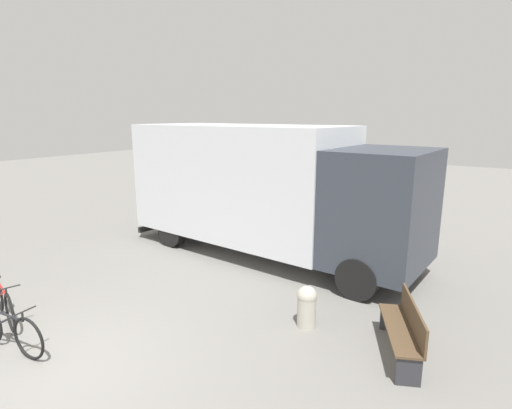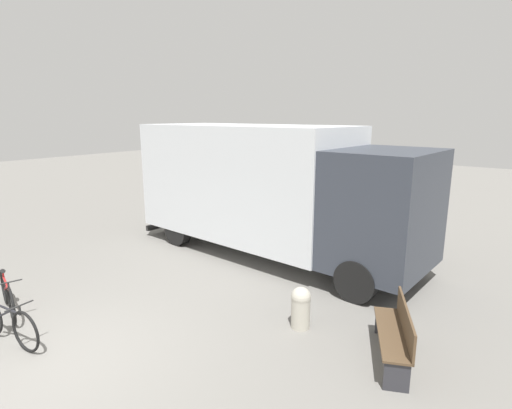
{
  "view_description": "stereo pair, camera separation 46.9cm",
  "coord_description": "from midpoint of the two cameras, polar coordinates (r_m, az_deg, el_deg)",
  "views": [
    {
      "loc": [
        5.12,
        -2.72,
        3.63
      ],
      "look_at": [
        0.54,
        4.25,
        1.76
      ],
      "focal_mm": 28.0,
      "sensor_mm": 36.0,
      "label": 1
    },
    {
      "loc": [
        5.5,
        -2.45,
        3.63
      ],
      "look_at": [
        0.54,
        4.25,
        1.76
      ],
      "focal_mm": 28.0,
      "sensor_mm": 36.0,
      "label": 2
    }
  ],
  "objects": [
    {
      "name": "bollard_near_bench",
      "position": [
        7.19,
        8.33,
        -14.19
      ],
      "size": [
        0.35,
        0.35,
        0.75
      ],
      "color": "#B2AD9E",
      "rests_on": "ground"
    },
    {
      "name": "ground_plane",
      "position": [
        6.93,
        -24.79,
        -20.24
      ],
      "size": [
        60.0,
        60.0,
        0.0
      ],
      "primitive_type": "plane",
      "color": "slate"
    },
    {
      "name": "delivery_truck",
      "position": [
        10.37,
        3.22,
        2.67
      ],
      "size": [
        8.07,
        3.02,
        3.38
      ],
      "rotation": [
        0.0,
        0.0,
        -0.07
      ],
      "color": "silver",
      "rests_on": "ground"
    },
    {
      "name": "park_bench",
      "position": [
        6.68,
        21.48,
        -16.57
      ],
      "size": [
        1.01,
        1.6,
        0.87
      ],
      "rotation": [
        0.0,
        0.0,
        1.99
      ],
      "color": "brown",
      "rests_on": "ground"
    },
    {
      "name": "bicycle_near",
      "position": [
        8.78,
        -30.67,
        -11.05
      ],
      "size": [
        1.65,
        0.57,
        0.77
      ],
      "rotation": [
        0.0,
        0.0,
        -0.26
      ],
      "color": "black",
      "rests_on": "ground"
    },
    {
      "name": "bicycle_middle",
      "position": [
        7.71,
        -30.51,
        -14.3
      ],
      "size": [
        1.69,
        0.44,
        0.77
      ],
      "rotation": [
        0.0,
        0.0,
        0.11
      ],
      "color": "black",
      "rests_on": "ground"
    }
  ]
}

